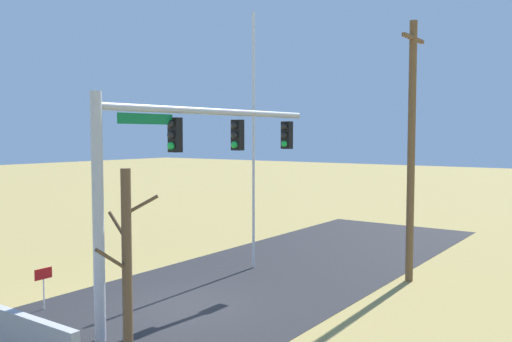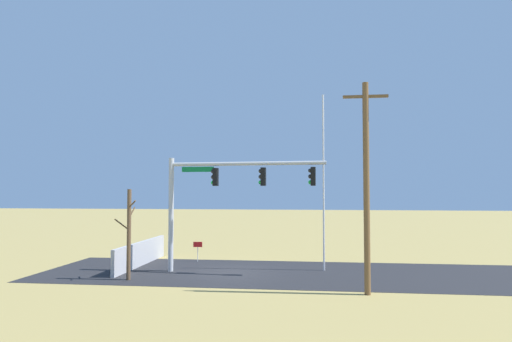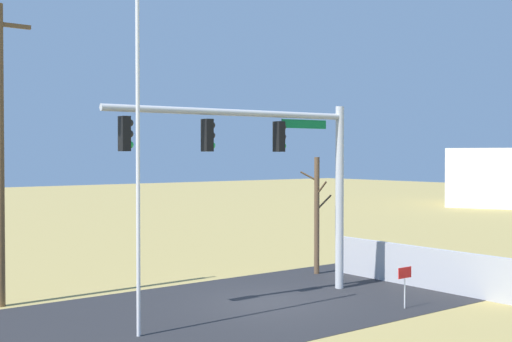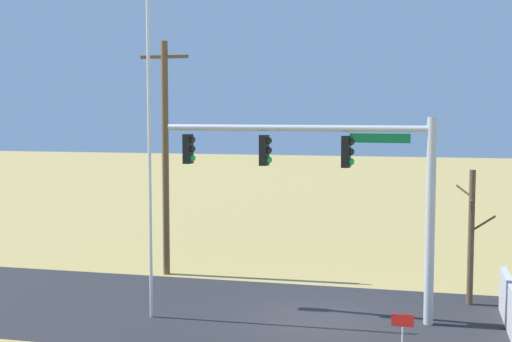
{
  "view_description": "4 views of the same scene",
  "coord_description": "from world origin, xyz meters",
  "px_view_note": "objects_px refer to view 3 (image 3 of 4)",
  "views": [
    {
      "loc": [
        11.7,
        10.9,
        5.07
      ],
      "look_at": [
        -1.85,
        1.3,
        3.99
      ],
      "focal_mm": 38.12,
      "sensor_mm": 36.0,
      "label": 1
    },
    {
      "loc": [
        -4.27,
        23.68,
        4.34
      ],
      "look_at": [
        -1.41,
        0.06,
        5.42
      ],
      "focal_mm": 31.18,
      "sensor_mm": 36.0,
      "label": 2
    },
    {
      "loc": [
        -13.01,
        -16.03,
        4.51
      ],
      "look_at": [
        -0.62,
        -0.17,
        4.03
      ],
      "focal_mm": 47.53,
      "sensor_mm": 36.0,
      "label": 3
    },
    {
      "loc": [
        3.06,
        -20.68,
        6.28
      ],
      "look_at": [
        -2.16,
        0.7,
        4.42
      ],
      "focal_mm": 48.95,
      "sensor_mm": 36.0,
      "label": 4
    }
  ],
  "objects_px": {
    "flagpole": "(138,141)",
    "open_sign": "(405,278)",
    "bare_tree": "(317,214)",
    "utility_pole": "(0,150)",
    "signal_mast": "(274,156)",
    "distant_building": "(496,177)"
  },
  "relations": [
    {
      "from": "signal_mast",
      "to": "open_sign",
      "type": "height_order",
      "value": "signal_mast"
    },
    {
      "from": "utility_pole",
      "to": "open_sign",
      "type": "bearing_deg",
      "value": -39.47
    },
    {
      "from": "flagpole",
      "to": "open_sign",
      "type": "xyz_separation_m",
      "value": [
        7.61,
        -2.08,
        -3.94
      ]
    },
    {
      "from": "flagpole",
      "to": "open_sign",
      "type": "height_order",
      "value": "flagpole"
    },
    {
      "from": "signal_mast",
      "to": "utility_pole",
      "type": "xyz_separation_m",
      "value": [
        -7.2,
        4.06,
        0.19
      ]
    },
    {
      "from": "bare_tree",
      "to": "distant_building",
      "type": "distance_m",
      "value": 41.03
    },
    {
      "from": "open_sign",
      "to": "distant_building",
      "type": "height_order",
      "value": "distant_building"
    },
    {
      "from": "signal_mast",
      "to": "bare_tree",
      "type": "bearing_deg",
      "value": 29.96
    },
    {
      "from": "flagpole",
      "to": "open_sign",
      "type": "relative_size",
      "value": 7.95
    },
    {
      "from": "flagpole",
      "to": "bare_tree",
      "type": "height_order",
      "value": "flagpole"
    },
    {
      "from": "bare_tree",
      "to": "open_sign",
      "type": "bearing_deg",
      "value": -108.58
    },
    {
      "from": "signal_mast",
      "to": "utility_pole",
      "type": "bearing_deg",
      "value": 150.57
    },
    {
      "from": "signal_mast",
      "to": "flagpole",
      "type": "relative_size",
      "value": 0.88
    },
    {
      "from": "distant_building",
      "to": "bare_tree",
      "type": "bearing_deg",
      "value": 179.17
    },
    {
      "from": "signal_mast",
      "to": "open_sign",
      "type": "xyz_separation_m",
      "value": [
        2.04,
        -3.55,
        -3.56
      ]
    },
    {
      "from": "signal_mast",
      "to": "utility_pole",
      "type": "distance_m",
      "value": 8.27
    },
    {
      "from": "flagpole",
      "to": "distant_building",
      "type": "height_order",
      "value": "flagpole"
    },
    {
      "from": "bare_tree",
      "to": "open_sign",
      "type": "xyz_separation_m",
      "value": [
        -1.97,
        -5.86,
        -1.37
      ]
    },
    {
      "from": "utility_pole",
      "to": "open_sign",
      "type": "distance_m",
      "value": 12.54
    },
    {
      "from": "open_sign",
      "to": "distant_building",
      "type": "relative_size",
      "value": 0.11
    },
    {
      "from": "bare_tree",
      "to": "distant_building",
      "type": "xyz_separation_m",
      "value": [
        37.65,
        16.31,
        0.28
      ]
    },
    {
      "from": "flagpole",
      "to": "distant_building",
      "type": "relative_size",
      "value": 0.84
    }
  ]
}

